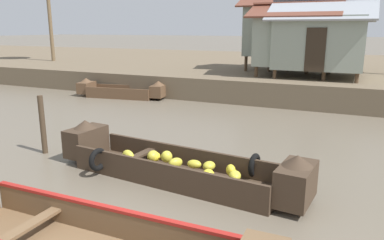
{
  "coord_description": "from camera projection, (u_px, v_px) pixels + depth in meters",
  "views": [
    {
      "loc": [
        3.02,
        -2.91,
        3.2
      ],
      "look_at": [
        -0.82,
        5.48,
        0.92
      ],
      "focal_mm": 34.76,
      "sensor_mm": 36.0,
      "label": 1
    }
  ],
  "objects": [
    {
      "name": "stilt_house_mid_left",
      "position": [
        296.0,
        39.0,
        17.16
      ],
      "size": [
        4.04,
        3.44,
        3.34
      ],
      "color": "#4C3826",
      "rests_on": "riverbank_strip"
    },
    {
      "name": "stilt_house_left",
      "position": [
        282.0,
        29.0,
        19.4
      ],
      "size": [
        4.17,
        3.36,
        3.99
      ],
      "color": "#4C3826",
      "rests_on": "riverbank_strip"
    },
    {
      "name": "riverbank_strip",
      "position": [
        311.0,
        71.0,
        23.96
      ],
      "size": [
        160.0,
        20.0,
        1.03
      ],
      "primitive_type": "cube",
      "color": "brown",
      "rests_on": "ground"
    },
    {
      "name": "stilt_house_mid_right",
      "position": [
        321.0,
        41.0,
        16.81
      ],
      "size": [
        4.44,
        4.03,
        3.53
      ],
      "color": "#4C3826",
      "rests_on": "riverbank_strip"
    },
    {
      "name": "ground_plane",
      "position": [
        265.0,
        120.0,
        13.39
      ],
      "size": [
        300.0,
        300.0,
        0.0
      ],
      "primitive_type": "plane",
      "color": "#665B4C"
    },
    {
      "name": "mooring_post",
      "position": [
        43.0,
        125.0,
        9.64
      ],
      "size": [
        0.14,
        0.14,
        1.54
      ],
      "primitive_type": "cylinder",
      "color": "#423323",
      "rests_on": "ground"
    },
    {
      "name": "banana_boat",
      "position": [
        175.0,
        164.0,
        8.04
      ],
      "size": [
        5.87,
        1.65,
        1.01
      ],
      "color": "#3D2D21",
      "rests_on": "ground"
    },
    {
      "name": "cargo_boat_upstream",
      "position": [
        122.0,
        91.0,
        17.7
      ],
      "size": [
        4.42,
        1.59,
        0.86
      ],
      "color": "brown",
      "rests_on": "ground"
    }
  ]
}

